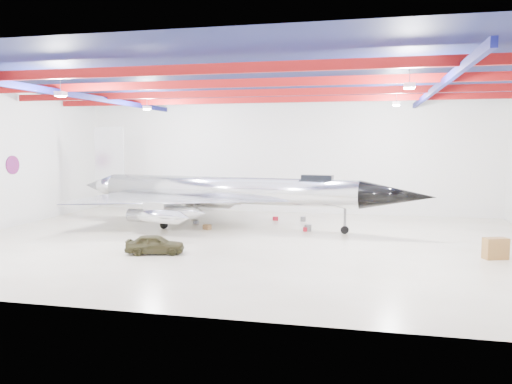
# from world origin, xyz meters

# --- Properties ---
(floor) EXTENTS (40.00, 40.00, 0.00)m
(floor) POSITION_xyz_m (0.00, 0.00, 0.00)
(floor) COLOR #BEB297
(floor) RESTS_ON ground
(wall_back) EXTENTS (40.00, 0.00, 40.00)m
(wall_back) POSITION_xyz_m (0.00, 15.00, 5.50)
(wall_back) COLOR silver
(wall_back) RESTS_ON floor
(ceiling) EXTENTS (40.00, 40.00, 0.00)m
(ceiling) POSITION_xyz_m (0.00, 0.00, 11.00)
(ceiling) COLOR #0A0F38
(ceiling) RESTS_ON wall_back
(ceiling_structure) EXTENTS (39.50, 29.50, 1.08)m
(ceiling_structure) POSITION_xyz_m (0.00, 0.00, 10.32)
(ceiling_structure) COLOR maroon
(ceiling_structure) RESTS_ON ceiling
(wall_roundel) EXTENTS (0.10, 1.50, 1.50)m
(wall_roundel) POSITION_xyz_m (-19.94, 2.00, 5.00)
(wall_roundel) COLOR #B21414
(wall_roundel) RESTS_ON wall_left
(jet_aircraft) EXTENTS (29.89, 19.15, 8.16)m
(jet_aircraft) POSITION_xyz_m (-3.14, 5.65, 2.68)
(jet_aircraft) COLOR silver
(jet_aircraft) RESTS_ON floor
(jeep) EXTENTS (3.79, 2.28, 1.21)m
(jeep) POSITION_xyz_m (-4.60, -4.97, 0.60)
(jeep) COLOR #35311A
(jeep) RESTS_ON floor
(desk) EXTENTS (1.52, 1.10, 1.25)m
(desk) POSITION_xyz_m (15.41, -1.91, 0.63)
(desk) COLOR brown
(desk) RESTS_ON floor
(crate_ply) EXTENTS (0.69, 0.64, 0.39)m
(crate_ply) POSITION_xyz_m (-4.20, 3.96, 0.19)
(crate_ply) COLOR olive
(crate_ply) RESTS_ON floor
(toolbox_red) EXTENTS (0.52, 0.44, 0.33)m
(toolbox_red) POSITION_xyz_m (0.21, 9.70, 0.17)
(toolbox_red) COLOR maroon
(toolbox_red) RESTS_ON floor
(engine_drum) EXTENTS (0.71, 0.71, 0.49)m
(engine_drum) POSITION_xyz_m (3.62, 4.97, 0.25)
(engine_drum) COLOR #59595B
(engine_drum) RESTS_ON floor
(crate_small) EXTENTS (0.46, 0.42, 0.26)m
(crate_small) POSITION_xyz_m (-5.98, 6.40, 0.13)
(crate_small) COLOR #59595B
(crate_small) RESTS_ON floor
(tool_chest) EXTENTS (0.45, 0.45, 0.33)m
(tool_chest) POSITION_xyz_m (3.44, 4.80, 0.16)
(tool_chest) COLOR maroon
(tool_chest) RESTS_ON floor
(spares_box) EXTENTS (0.54, 0.54, 0.41)m
(spares_box) POSITION_xyz_m (2.64, 9.67, 0.20)
(spares_box) COLOR #59595B
(spares_box) RESTS_ON floor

